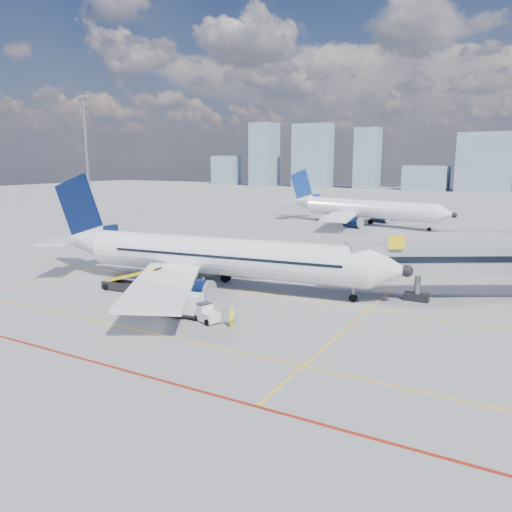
# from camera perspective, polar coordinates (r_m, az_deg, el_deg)

# --- Properties ---
(ground) EXTENTS (420.00, 420.00, 0.00)m
(ground) POSITION_cam_1_polar(r_m,az_deg,el_deg) (43.98, -8.24, -6.08)
(ground) COLOR gray
(ground) RESTS_ON ground
(apron_markings) EXTENTS (90.00, 35.12, 0.01)m
(apron_markings) POSITION_cam_1_polar(r_m,az_deg,el_deg) (41.47, -12.20, -7.27)
(apron_markings) COLOR yellow
(apron_markings) RESTS_ON ground
(jet_bridge) EXTENTS (23.55, 15.78, 6.30)m
(jet_bridge) POSITION_cam_1_polar(r_m,az_deg,el_deg) (50.93, 26.24, -0.44)
(jet_bridge) COLOR gray
(jet_bridge) RESTS_ON ground
(floodlight_mast_nw) EXTENTS (3.20, 0.61, 25.45)m
(floodlight_mast_nw) POSITION_cam_1_polar(r_m,az_deg,el_deg) (109.08, -18.78, 10.78)
(floodlight_mast_nw) COLOR gray
(floodlight_mast_nw) RESTS_ON ground
(distant_skyline) EXTENTS (248.05, 14.12, 30.70)m
(distant_skyline) POSITION_cam_1_polar(r_m,az_deg,el_deg) (224.83, 22.81, 9.59)
(distant_skyline) COLOR slate
(distant_skyline) RESTS_ON ground
(main_aircraft) EXTENTS (39.18, 34.05, 11.47)m
(main_aircraft) POSITION_cam_1_polar(r_m,az_deg,el_deg) (50.79, -5.49, 0.03)
(main_aircraft) COLOR silver
(main_aircraft) RESTS_ON ground
(second_aircraft) EXTENTS (36.68, 31.55, 10.91)m
(second_aircraft) POSITION_cam_1_polar(r_m,az_deg,el_deg) (102.01, 12.04, 5.31)
(second_aircraft) COLOR silver
(second_aircraft) RESTS_ON ground
(baggage_tug) EXTENTS (2.43, 1.92, 1.50)m
(baggage_tug) POSITION_cam_1_polar(r_m,az_deg,el_deg) (40.37, -5.72, -6.52)
(baggage_tug) COLOR silver
(baggage_tug) RESTS_ON ground
(cargo_dolly) EXTENTS (3.83, 2.14, 1.99)m
(cargo_dolly) POSITION_cam_1_polar(r_m,az_deg,el_deg) (41.82, -8.45, -5.42)
(cargo_dolly) COLOR black
(cargo_dolly) RESTS_ON ground
(belt_loader) EXTENTS (6.66, 2.03, 2.70)m
(belt_loader) POSITION_cam_1_polar(r_m,az_deg,el_deg) (51.18, -14.64, -3.09)
(belt_loader) COLOR black
(belt_loader) RESTS_ON ground
(ramp_worker) EXTENTS (0.50, 0.66, 1.65)m
(ramp_worker) POSITION_cam_1_polar(r_m,az_deg,el_deg) (38.81, -2.76, -7.03)
(ramp_worker) COLOR yellow
(ramp_worker) RESTS_ON ground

